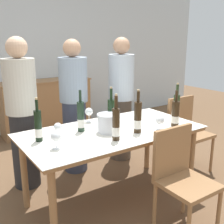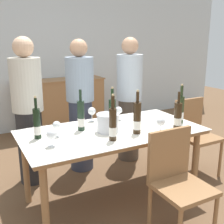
{
  "view_description": "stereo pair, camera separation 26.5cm",
  "coord_description": "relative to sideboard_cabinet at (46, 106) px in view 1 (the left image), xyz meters",
  "views": [
    {
      "loc": [
        -1.44,
        -2.12,
        1.61
      ],
      "look_at": [
        0.0,
        0.0,
        0.92
      ],
      "focal_mm": 45.0,
      "sensor_mm": 36.0,
      "label": 1
    },
    {
      "loc": [
        -1.21,
        -2.25,
        1.61
      ],
      "look_at": [
        0.0,
        0.0,
        0.92
      ],
      "focal_mm": 45.0,
      "sensor_mm": 36.0,
      "label": 2
    }
  ],
  "objects": [
    {
      "name": "dining_table",
      "position": [
        -0.26,
        -2.41,
        0.22
      ],
      "size": [
        1.73,
        0.89,
        0.74
      ],
      "color": "#996B42",
      "rests_on": "ground_plane"
    },
    {
      "name": "wine_bottle_2",
      "position": [
        -0.52,
        -2.27,
        0.43
      ],
      "size": [
        0.07,
        0.07,
        0.4
      ],
      "color": "#1E3323",
      "rests_on": "dining_table"
    },
    {
      "name": "person_guest_right",
      "position": [
        0.41,
        -1.63,
        0.36
      ],
      "size": [
        0.33,
        0.33,
        1.61
      ],
      "color": "#51473D",
      "rests_on": "ground_plane"
    },
    {
      "name": "person_guest_left",
      "position": [
        -0.26,
        -1.61,
        0.34
      ],
      "size": [
        0.33,
        0.33,
        1.59
      ],
      "color": "#383F56",
      "rests_on": "ground_plane"
    },
    {
      "name": "ground_plane",
      "position": [
        -0.26,
        -2.41,
        -0.45
      ],
      "size": [
        12.0,
        12.0,
        0.0
      ],
      "primitive_type": "plane",
      "color": "brown"
    },
    {
      "name": "wine_bottle_0",
      "position": [
        0.47,
        -2.54,
        0.43
      ],
      "size": [
        0.07,
        0.07,
        0.41
      ],
      "color": "#28381E",
      "rests_on": "dining_table"
    },
    {
      "name": "wine_glass_0",
      "position": [
        0.12,
        -2.66,
        0.39
      ],
      "size": [
        0.09,
        0.09,
        0.14
      ],
      "color": "white",
      "rests_on": "dining_table"
    },
    {
      "name": "chair_near_front",
      "position": [
        -0.02,
        -3.08,
        0.06
      ],
      "size": [
        0.42,
        0.42,
        0.88
      ],
      "color": "#996B42",
      "rests_on": "ground_plane"
    },
    {
      "name": "sideboard_cabinet",
      "position": [
        0.0,
        0.0,
        0.0
      ],
      "size": [
        1.55,
        0.46,
        0.9
      ],
      "color": "#996B42",
      "rests_on": "ground_plane"
    },
    {
      "name": "wine_glass_1",
      "position": [
        -0.78,
        -2.33,
        0.39
      ],
      "size": [
        0.07,
        0.07,
        0.14
      ],
      "color": "white",
      "rests_on": "dining_table"
    },
    {
      "name": "wine_bottle_5",
      "position": [
        -0.95,
        -2.3,
        0.42
      ],
      "size": [
        0.06,
        0.06,
        0.38
      ],
      "color": "black",
      "rests_on": "dining_table"
    },
    {
      "name": "wine_glass_3",
      "position": [
        -0.04,
        -2.14,
        0.39
      ],
      "size": [
        0.08,
        0.08,
        0.15
      ],
      "color": "white",
      "rests_on": "dining_table"
    },
    {
      "name": "wine_bottle_4",
      "position": [
        -0.21,
        -2.32,
        0.43
      ],
      "size": [
        0.07,
        0.07,
        0.4
      ],
      "color": "black",
      "rests_on": "dining_table"
    },
    {
      "name": "wine_glass_2",
      "position": [
        -0.31,
        -2.05,
        0.4
      ],
      "size": [
        0.08,
        0.08,
        0.15
      ],
      "color": "white",
      "rests_on": "dining_table"
    },
    {
      "name": "wine_bottle_6",
      "position": [
        -0.38,
        -2.65,
        0.43
      ],
      "size": [
        0.07,
        0.07,
        0.41
      ],
      "color": "#332314",
      "rests_on": "dining_table"
    },
    {
      "name": "wine_glass_4",
      "position": [
        -0.89,
        -2.54,
        0.39
      ],
      "size": [
        0.08,
        0.08,
        0.15
      ],
      "color": "white",
      "rests_on": "dining_table"
    },
    {
      "name": "ice_bucket",
      "position": [
        -0.32,
        -2.43,
        0.38
      ],
      "size": [
        0.22,
        0.22,
        0.17
      ],
      "color": "silver",
      "rests_on": "dining_table"
    },
    {
      "name": "wine_bottle_1",
      "position": [
        0.33,
        -2.66,
        0.41
      ],
      "size": [
        0.08,
        0.08,
        0.36
      ],
      "color": "#332314",
      "rests_on": "dining_table"
    },
    {
      "name": "back_wall",
      "position": [
        -0.26,
        0.29,
        0.95
      ],
      "size": [
        8.0,
        0.1,
        2.8
      ],
      "color": "silver",
      "rests_on": "ground_plane"
    },
    {
      "name": "wine_bottle_3",
      "position": [
        -0.1,
        -2.6,
        0.43
      ],
      "size": [
        0.07,
        0.07,
        0.41
      ],
      "color": "#332314",
      "rests_on": "dining_table"
    },
    {
      "name": "chair_right_end",
      "position": [
        0.9,
        -2.33,
        0.07
      ],
      "size": [
        0.42,
        0.42,
        0.89
      ],
      "color": "#996B42",
      "rests_on": "ground_plane"
    },
    {
      "name": "person_host",
      "position": [
        -0.89,
        -1.64,
        0.36
      ],
      "size": [
        0.33,
        0.33,
        1.62
      ],
      "color": "#262628",
      "rests_on": "ground_plane"
    }
  ]
}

